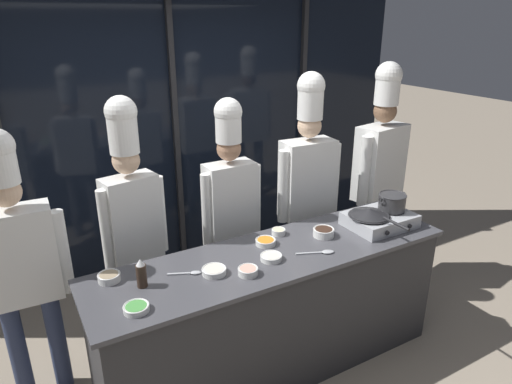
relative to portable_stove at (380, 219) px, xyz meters
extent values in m
plane|color=gray|center=(-0.90, 0.03, -0.98)|extent=(24.00, 24.00, 0.00)
cube|color=black|center=(-0.90, 1.84, 0.37)|extent=(5.09, 0.04, 2.70)
cube|color=#232326|center=(-2.34, 1.79, 0.37)|extent=(0.05, 0.05, 2.70)
cube|color=#232326|center=(-0.90, 1.79, 0.37)|extent=(0.05, 0.05, 2.70)
cube|color=#232326|center=(0.54, 1.79, 0.37)|extent=(0.05, 0.05, 2.70)
cube|color=#2D2D30|center=(-0.90, 0.03, -0.53)|extent=(2.42, 0.64, 0.90)
cube|color=#47474C|center=(-0.90, 0.03, -0.07)|extent=(2.49, 0.67, 0.03)
cube|color=#B2B5BA|center=(0.00, 0.00, 0.00)|extent=(0.48, 0.36, 0.10)
cylinder|color=black|center=(-0.11, 0.00, 0.05)|extent=(0.19, 0.19, 0.01)
cylinder|color=black|center=(-0.11, -0.19, 0.00)|extent=(0.03, 0.01, 0.03)
cylinder|color=black|center=(0.11, 0.00, 0.05)|extent=(0.19, 0.19, 0.01)
cylinder|color=black|center=(0.11, -0.19, 0.00)|extent=(0.03, 0.01, 0.03)
cylinder|color=#232326|center=(-0.11, 0.00, 0.06)|extent=(0.29, 0.29, 0.01)
cone|color=#232326|center=(-0.11, 0.00, 0.09)|extent=(0.30, 0.30, 0.05)
cylinder|color=black|center=(-0.11, -0.26, 0.10)|extent=(0.02, 0.23, 0.02)
cylinder|color=#333335|center=(0.11, 0.00, 0.12)|extent=(0.20, 0.20, 0.12)
torus|color=#333335|center=(0.11, 0.00, 0.17)|extent=(0.20, 0.20, 0.01)
torus|color=#333335|center=(0.00, 0.00, 0.15)|extent=(0.01, 0.05, 0.05)
torus|color=#333335|center=(0.22, 0.00, 0.15)|extent=(0.01, 0.05, 0.05)
cylinder|color=#332319|center=(-1.78, 0.08, 0.02)|extent=(0.06, 0.06, 0.14)
cone|color=white|center=(-1.78, 0.08, 0.11)|extent=(0.05, 0.05, 0.04)
cylinder|color=white|center=(-1.18, -0.11, -0.03)|extent=(0.12, 0.12, 0.04)
torus|color=white|center=(-1.18, -0.11, -0.01)|extent=(0.12, 0.12, 0.01)
cylinder|color=#EAA893|center=(-1.18, -0.11, -0.02)|extent=(0.10, 0.10, 0.02)
cylinder|color=white|center=(-1.88, -0.14, -0.04)|extent=(0.14, 0.14, 0.03)
torus|color=white|center=(-1.88, -0.14, -0.02)|extent=(0.14, 0.14, 0.01)
cylinder|color=#4C9E47|center=(-1.88, -0.14, -0.03)|extent=(0.11, 0.11, 0.02)
cylinder|color=white|center=(-1.36, 0.00, -0.03)|extent=(0.15, 0.15, 0.03)
torus|color=white|center=(-1.36, 0.00, -0.02)|extent=(0.15, 0.15, 0.01)
cylinder|color=silver|center=(-1.36, 0.00, -0.02)|extent=(0.12, 0.12, 0.02)
cylinder|color=white|center=(-0.97, -0.03, -0.04)|extent=(0.14, 0.14, 0.03)
torus|color=white|center=(-0.97, -0.03, -0.02)|extent=(0.14, 0.14, 0.01)
cylinder|color=silver|center=(-0.97, -0.03, -0.03)|extent=(0.11, 0.11, 0.02)
cylinder|color=white|center=(-0.47, 0.07, -0.02)|extent=(0.15, 0.15, 0.05)
torus|color=white|center=(-0.47, 0.07, 0.00)|extent=(0.15, 0.15, 0.01)
cylinder|color=#382319|center=(-0.47, 0.07, -0.01)|extent=(0.12, 0.12, 0.03)
cylinder|color=white|center=(-0.89, 0.17, -0.03)|extent=(0.14, 0.14, 0.04)
torus|color=white|center=(-0.89, 0.17, -0.02)|extent=(0.14, 0.14, 0.01)
cylinder|color=orange|center=(-0.89, 0.17, -0.02)|extent=(0.11, 0.11, 0.02)
cylinder|color=white|center=(-0.73, 0.25, -0.03)|extent=(0.10, 0.10, 0.04)
torus|color=white|center=(-0.73, 0.25, -0.01)|extent=(0.10, 0.10, 0.01)
cylinder|color=beige|center=(-0.73, 0.25, -0.02)|extent=(0.08, 0.08, 0.02)
cylinder|color=white|center=(-1.93, 0.23, -0.03)|extent=(0.13, 0.13, 0.04)
torus|color=white|center=(-1.93, 0.23, -0.01)|extent=(0.13, 0.13, 0.01)
cylinder|color=#9E896B|center=(-1.93, 0.23, -0.02)|extent=(0.11, 0.11, 0.02)
cube|color=#B2B5BA|center=(-1.55, 0.09, -0.05)|extent=(0.13, 0.07, 0.01)
ellipsoid|color=#B2B5BA|center=(-1.46, 0.05, -0.04)|extent=(0.08, 0.06, 0.02)
cube|color=#B2B5BA|center=(-0.71, -0.09, -0.05)|extent=(0.17, 0.08, 0.01)
ellipsoid|color=#B2B5BA|center=(-0.59, -0.14, -0.04)|extent=(0.10, 0.08, 0.02)
cylinder|color=#2D3856|center=(-2.25, 0.59, -0.61)|extent=(0.11, 0.11, 0.74)
cylinder|color=#2D3856|center=(-2.49, 0.60, -0.61)|extent=(0.11, 0.11, 0.74)
cube|color=white|center=(-2.37, 0.59, 0.07)|extent=(0.44, 0.24, 0.60)
cylinder|color=white|center=(-2.13, 0.55, 0.05)|extent=(0.09, 0.09, 0.55)
sphere|color=beige|center=(-2.37, 0.59, 0.48)|extent=(0.18, 0.18, 0.18)
cylinder|color=white|center=(-2.37, 0.59, 0.64)|extent=(0.19, 0.19, 0.22)
cylinder|color=#4C4C51|center=(-1.55, 0.72, -0.60)|extent=(0.09, 0.09, 0.77)
cylinder|color=#4C4C51|center=(-1.75, 0.69, -0.60)|extent=(0.09, 0.09, 0.77)
cube|color=white|center=(-1.65, 0.71, 0.10)|extent=(0.39, 0.25, 0.62)
cylinder|color=white|center=(-1.44, 0.72, 0.09)|extent=(0.07, 0.07, 0.57)
cylinder|color=white|center=(-1.84, 0.64, 0.09)|extent=(0.07, 0.07, 0.57)
sphere|color=beige|center=(-1.65, 0.71, 0.52)|extent=(0.18, 0.18, 0.18)
cylinder|color=white|center=(-1.65, 0.71, 0.71)|extent=(0.19, 0.19, 0.27)
sphere|color=white|center=(-1.65, 0.71, 0.85)|extent=(0.21, 0.21, 0.21)
cylinder|color=#232326|center=(-0.80, 0.69, -0.60)|extent=(0.10, 0.10, 0.76)
cylinder|color=#232326|center=(-1.00, 0.68, -0.60)|extent=(0.10, 0.10, 0.76)
cube|color=white|center=(-0.90, 0.68, 0.09)|extent=(0.38, 0.21, 0.61)
cylinder|color=white|center=(-0.69, 0.66, 0.07)|extent=(0.08, 0.08, 0.56)
cylinder|color=white|center=(-1.11, 0.65, 0.07)|extent=(0.08, 0.08, 0.56)
sphere|color=#A87A5B|center=(-0.90, 0.68, 0.50)|extent=(0.18, 0.18, 0.18)
cylinder|color=white|center=(-0.90, 0.68, 0.67)|extent=(0.19, 0.19, 0.22)
sphere|color=white|center=(-0.90, 0.68, 0.78)|extent=(0.20, 0.20, 0.20)
cylinder|color=#232326|center=(-0.08, 0.64, -0.58)|extent=(0.11, 0.11, 0.81)
cylinder|color=#232326|center=(-0.32, 0.66, -0.58)|extent=(0.11, 0.11, 0.81)
cube|color=white|center=(-0.20, 0.65, 0.16)|extent=(0.45, 0.26, 0.65)
cylinder|color=white|center=(0.04, 0.60, 0.14)|extent=(0.09, 0.09, 0.60)
cylinder|color=white|center=(-0.44, 0.63, 0.14)|extent=(0.09, 0.09, 0.60)
sphere|color=beige|center=(-0.20, 0.65, 0.60)|extent=(0.19, 0.19, 0.19)
cylinder|color=white|center=(-0.20, 0.65, 0.79)|extent=(0.20, 0.20, 0.26)
sphere|color=white|center=(-0.20, 0.65, 0.91)|extent=(0.22, 0.22, 0.22)
cylinder|color=#4C4C51|center=(0.70, 0.63, -0.56)|extent=(0.12, 0.12, 0.83)
cylinder|color=#4C4C51|center=(0.44, 0.59, -0.56)|extent=(0.12, 0.12, 0.83)
cube|color=white|center=(0.57, 0.61, 0.19)|extent=(0.51, 0.32, 0.67)
cylinder|color=white|center=(0.84, 0.62, 0.17)|extent=(0.09, 0.09, 0.62)
cylinder|color=white|center=(0.32, 0.53, 0.17)|extent=(0.09, 0.09, 0.62)
sphere|color=brown|center=(0.57, 0.61, 0.65)|extent=(0.20, 0.20, 0.20)
cylinder|color=white|center=(0.57, 0.61, 0.83)|extent=(0.21, 0.21, 0.25)
sphere|color=white|center=(0.57, 0.61, 0.95)|extent=(0.22, 0.22, 0.22)
camera|label=1|loc=(-2.34, -2.22, 1.42)|focal=32.00mm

